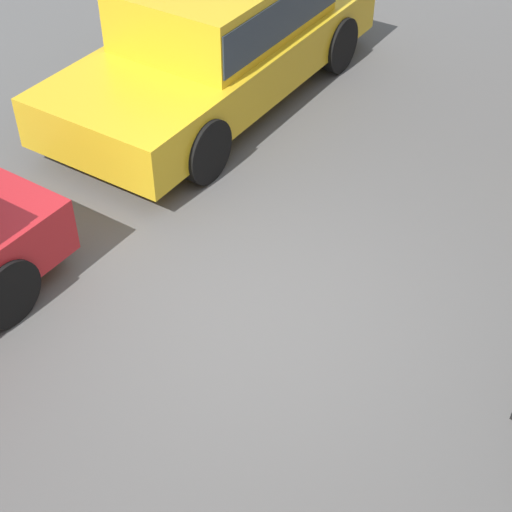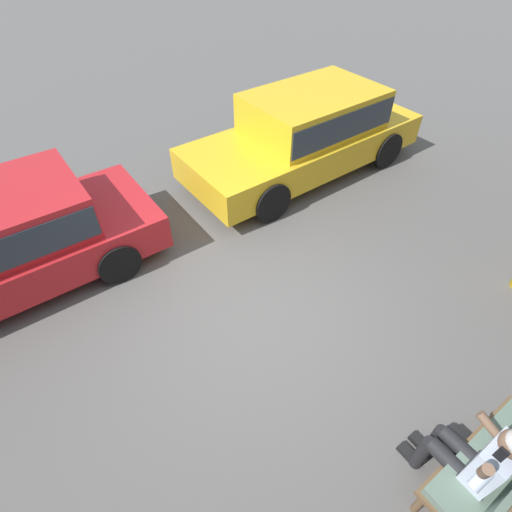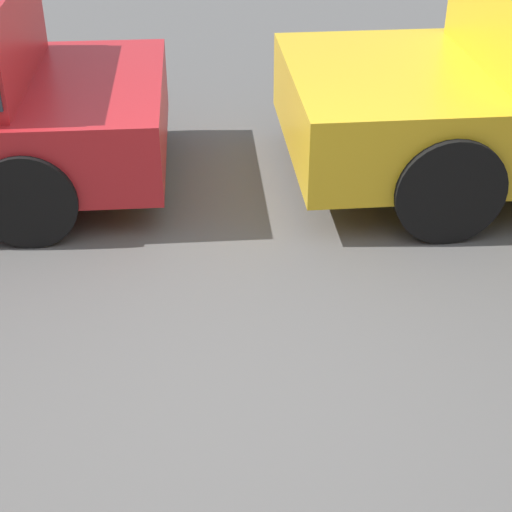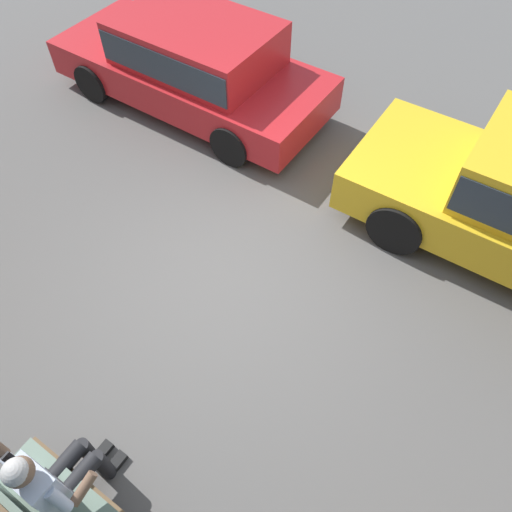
% 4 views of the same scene
% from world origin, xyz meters
% --- Properties ---
extents(ground_plane, '(60.00, 60.00, 0.00)m').
position_xyz_m(ground_plane, '(0.00, 0.00, 0.00)').
color(ground_plane, '#565451').
extents(person_on_phone, '(0.73, 0.74, 1.36)m').
position_xyz_m(person_on_phone, '(-0.32, 2.67, 0.72)').
color(person_on_phone, black).
rests_on(person_on_phone, ground_plane).
extents(parked_car_mid, '(4.38, 1.88, 1.38)m').
position_xyz_m(parked_car_mid, '(2.43, -2.60, 0.76)').
color(parked_car_mid, red).
rests_on(parked_car_mid, ground_plane).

